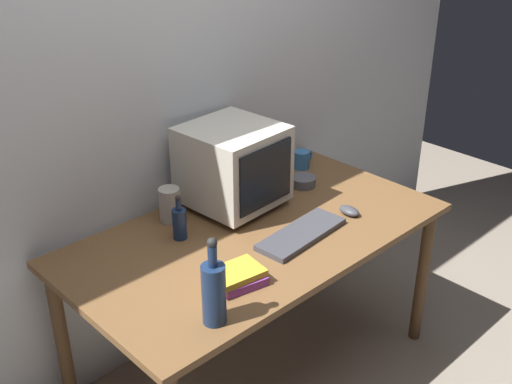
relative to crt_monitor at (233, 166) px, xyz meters
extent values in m
plane|color=gray|center=(-0.08, -0.23, -0.95)|extent=(6.00, 6.00, 0.00)
cube|color=silver|center=(-0.08, 0.26, 0.30)|extent=(4.00, 0.08, 2.50)
cube|color=brown|center=(-0.08, -0.23, -0.21)|extent=(1.59, 0.87, 0.03)
cylinder|color=brown|center=(0.65, -0.61, -0.58)|extent=(0.06, 0.06, 0.72)
cylinder|color=brown|center=(-0.82, 0.14, -0.58)|extent=(0.06, 0.06, 0.72)
cylinder|color=brown|center=(0.65, 0.14, -0.58)|extent=(0.06, 0.06, 0.72)
cube|color=beige|center=(0.00, 0.00, -0.18)|extent=(0.30, 0.26, 0.03)
cube|color=beige|center=(0.00, 0.00, 0.01)|extent=(0.41, 0.41, 0.34)
cube|color=black|center=(0.01, -0.19, 0.01)|extent=(0.31, 0.03, 0.27)
cube|color=#3F3F47|center=(0.02, -0.40, -0.18)|extent=(0.43, 0.18, 0.02)
ellipsoid|color=#3F3F47|center=(0.30, -0.41, -0.17)|extent=(0.07, 0.10, 0.04)
cylinder|color=navy|center=(-0.59, -0.57, -0.08)|extent=(0.08, 0.08, 0.22)
cylinder|color=navy|center=(-0.59, -0.57, 0.06)|extent=(0.03, 0.03, 0.08)
sphere|color=#262626|center=(-0.59, -0.57, 0.11)|extent=(0.03, 0.03, 0.03)
cylinder|color=navy|center=(-0.35, -0.06, -0.13)|extent=(0.06, 0.06, 0.13)
cylinder|color=navy|center=(-0.35, -0.06, -0.04)|extent=(0.02, 0.02, 0.05)
sphere|color=#262626|center=(-0.35, -0.06, -0.01)|extent=(0.02, 0.02, 0.02)
cube|color=#843893|center=(-0.38, -0.45, -0.18)|extent=(0.20, 0.20, 0.03)
cube|color=gold|center=(-0.40, -0.46, -0.15)|extent=(0.21, 0.16, 0.03)
cylinder|color=#3370B2|center=(0.51, 0.06, -0.15)|extent=(0.08, 0.08, 0.09)
torus|color=#3370B2|center=(0.56, 0.06, -0.14)|extent=(0.06, 0.01, 0.06)
cylinder|color=#595B66|center=(0.37, -0.08, -0.17)|extent=(0.12, 0.12, 0.04)
cylinder|color=#B7B2A8|center=(-0.29, 0.08, -0.12)|extent=(0.09, 0.09, 0.15)
camera|label=1|loc=(-1.64, -1.86, 1.13)|focal=44.14mm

